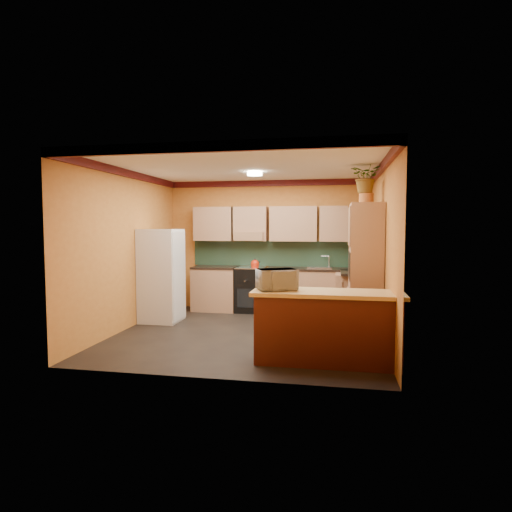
{
  "coord_description": "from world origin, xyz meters",
  "views": [
    {
      "loc": [
        1.39,
        -6.74,
        1.75
      ],
      "look_at": [
        0.05,
        0.45,
        1.24
      ],
      "focal_mm": 30.0,
      "sensor_mm": 36.0,
      "label": 1
    }
  ],
  "objects": [
    {
      "name": "room_shell",
      "position": [
        0.02,
        0.28,
        2.09
      ],
      "size": [
        4.24,
        4.24,
        2.72
      ],
      "color": "black",
      "rests_on": "ground"
    },
    {
      "name": "base_cabinets_back",
      "position": [
        0.31,
        1.8,
        0.44
      ],
      "size": [
        3.65,
        0.6,
        0.88
      ],
      "primitive_type": "cube",
      "color": "#A77E58",
      "rests_on": "ground"
    },
    {
      "name": "countertop_back",
      "position": [
        0.31,
        1.8,
        0.9
      ],
      "size": [
        3.65,
        0.62,
        0.04
      ],
      "primitive_type": "cube",
      "color": "black",
      "rests_on": "base_cabinets_back"
    },
    {
      "name": "stove",
      "position": [
        -0.31,
        1.8,
        0.46
      ],
      "size": [
        0.58,
        0.58,
        0.91
      ],
      "primitive_type": "cube",
      "color": "black",
      "rests_on": "ground"
    },
    {
      "name": "kettle",
      "position": [
        -0.21,
        1.75,
        1.0
      ],
      "size": [
        0.22,
        0.22,
        0.18
      ],
      "primitive_type": null,
      "rotation": [
        0.0,
        0.0,
        -0.37
      ],
      "color": "red",
      "rests_on": "stove"
    },
    {
      "name": "sink",
      "position": [
        1.09,
        1.8,
        0.94
      ],
      "size": [
        0.48,
        0.4,
        0.03
      ],
      "primitive_type": "cube",
      "color": "silver",
      "rests_on": "countertop_back"
    },
    {
      "name": "base_cabinets_right",
      "position": [
        1.8,
        1.24,
        0.44
      ],
      "size": [
        0.6,
        0.8,
        0.88
      ],
      "primitive_type": "cube",
      "color": "#A77E58",
      "rests_on": "ground"
    },
    {
      "name": "countertop_right",
      "position": [
        1.8,
        1.24,
        0.9
      ],
      "size": [
        0.62,
        0.8,
        0.04
      ],
      "primitive_type": "cube",
      "color": "black",
      "rests_on": "base_cabinets_right"
    },
    {
      "name": "fridge",
      "position": [
        -1.75,
        0.61,
        0.85
      ],
      "size": [
        0.68,
        0.66,
        1.7
      ],
      "primitive_type": "cube",
      "color": "silver",
      "rests_on": "ground"
    },
    {
      "name": "pantry",
      "position": [
        1.85,
        0.06,
        1.05
      ],
      "size": [
        0.48,
        0.9,
        2.1
      ],
      "primitive_type": "cube",
      "color": "#A77E58",
      "rests_on": "ground"
    },
    {
      "name": "fern_pot",
      "position": [
        1.85,
        0.11,
        2.18
      ],
      "size": [
        0.22,
        0.22,
        0.16
      ],
      "primitive_type": "cylinder",
      "color": "#A55A28",
      "rests_on": "pantry"
    },
    {
      "name": "fern",
      "position": [
        1.85,
        0.11,
        2.51
      ],
      "size": [
        0.53,
        0.48,
        0.5
      ],
      "primitive_type": "imported",
      "rotation": [
        0.0,
        0.0,
        -0.22
      ],
      "color": "#A77E58",
      "rests_on": "fern_pot"
    },
    {
      "name": "breakfast_bar",
      "position": [
        1.3,
        -1.29,
        0.44
      ],
      "size": [
        1.8,
        0.55,
        0.88
      ],
      "primitive_type": "cube",
      "color": "#471810",
      "rests_on": "ground"
    },
    {
      "name": "bar_top",
      "position": [
        1.3,
        -1.29,
        0.91
      ],
      "size": [
        1.9,
        0.65,
        0.05
      ],
      "primitive_type": "cube",
      "color": "#DDB96B",
      "rests_on": "breakfast_bar"
    },
    {
      "name": "microwave",
      "position": [
        0.65,
        -1.29,
        1.06
      ],
      "size": [
        0.58,
        0.51,
        0.27
      ],
      "primitive_type": "imported",
      "rotation": [
        0.0,
        0.0,
        0.45
      ],
      "color": "silver",
      "rests_on": "bar_top"
    }
  ]
}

